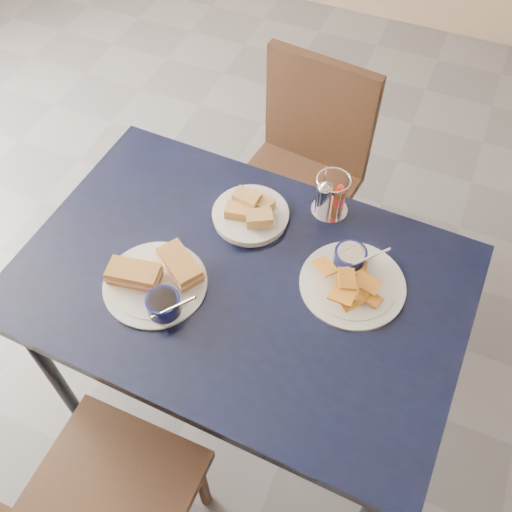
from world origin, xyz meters
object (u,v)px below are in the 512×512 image
at_px(chair_far, 302,160).
at_px(plantain_plate, 352,276).
at_px(sandwich_plate, 158,281).
at_px(bread_basket, 251,213).
at_px(dining_table, 241,291).
at_px(condiment_caddy, 330,197).

relative_size(chair_far, plantain_plate, 3.12).
height_order(sandwich_plate, bread_basket, sandwich_plate).
xyz_separation_m(dining_table, chair_far, (-0.07, 0.73, -0.17)).
relative_size(dining_table, sandwich_plate, 4.09).
xyz_separation_m(dining_table, plantain_plate, (0.28, 0.11, 0.08)).
relative_size(chair_far, bread_basket, 4.05).
height_order(sandwich_plate, plantain_plate, same).
height_order(plantain_plate, bread_basket, plantain_plate).
height_order(plantain_plate, condiment_caddy, condiment_caddy).
relative_size(sandwich_plate, condiment_caddy, 2.26).
distance_m(dining_table, sandwich_plate, 0.24).
relative_size(plantain_plate, bread_basket, 1.30).
distance_m(chair_far, sandwich_plate, 0.89).
distance_m(chair_far, condiment_caddy, 0.54).
xyz_separation_m(sandwich_plate, condiment_caddy, (0.34, 0.44, 0.03)).
bearing_deg(condiment_caddy, dining_table, -113.02).
relative_size(sandwich_plate, plantain_plate, 1.06).
bearing_deg(dining_table, sandwich_plate, -150.79).
height_order(chair_far, plantain_plate, chair_far).
bearing_deg(plantain_plate, bread_basket, 164.09).
distance_m(dining_table, bread_basket, 0.24).
bearing_deg(sandwich_plate, chair_far, 81.73).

